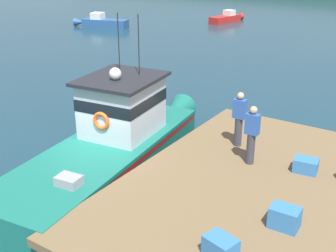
{
  "coord_description": "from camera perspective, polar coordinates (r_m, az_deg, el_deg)",
  "views": [
    {
      "loc": [
        8.17,
        -8.99,
        6.66
      ],
      "look_at": [
        1.2,
        1.58,
        1.4
      ],
      "focal_mm": 46.86,
      "sensor_mm": 36.0,
      "label": 1
    }
  ],
  "objects": [
    {
      "name": "moored_boat_outer_mooring",
      "position": [
        39.32,
        -8.64,
        13.18
      ],
      "size": [
        4.98,
        2.3,
        1.25
      ],
      "color": "#285184",
      "rests_on": "ground"
    },
    {
      "name": "crate_single_by_cleat",
      "position": [
        8.6,
        6.85,
        -15.34
      ],
      "size": [
        0.69,
        0.58,
        0.4
      ],
      "primitive_type": "cube",
      "rotation": [
        0.0,
        0.0,
        -0.25
      ],
      "color": "#3370B2",
      "rests_on": "dock"
    },
    {
      "name": "dock",
      "position": [
        11.11,
        11.19,
        -8.12
      ],
      "size": [
        6.0,
        9.0,
        1.2
      ],
      "color": "#4C3D2D",
      "rests_on": "ground"
    },
    {
      "name": "deckhand_further_back",
      "position": [
        11.71,
        10.83,
        -1.01
      ],
      "size": [
        0.36,
        0.22,
        1.63
      ],
      "color": "#383842",
      "rests_on": "dock"
    },
    {
      "name": "main_fishing_boat",
      "position": [
        13.42,
        -7.22,
        -2.55
      ],
      "size": [
        3.52,
        9.95,
        4.8
      ],
      "color": "#196B5B",
      "rests_on": "ground"
    },
    {
      "name": "crate_stack_mid_dock",
      "position": [
        9.56,
        14.93,
        -11.43
      ],
      "size": [
        0.61,
        0.45,
        0.47
      ],
      "primitive_type": "cube",
      "rotation": [
        0.0,
        0.0,
        0.03
      ],
      "color": "#3370B2",
      "rests_on": "dock"
    },
    {
      "name": "moored_boat_far_right",
      "position": [
        41.98,
        7.69,
        13.73
      ],
      "size": [
        1.76,
        4.33,
        1.08
      ],
      "color": "red",
      "rests_on": "ground"
    },
    {
      "name": "deckhand_by_the_boat",
      "position": [
        12.72,
        9.24,
        1.04
      ],
      "size": [
        0.36,
        0.22,
        1.63
      ],
      "color": "#383842",
      "rests_on": "dock"
    },
    {
      "name": "ground_plane",
      "position": [
        13.85,
        -7.82,
        -6.41
      ],
      "size": [
        200.0,
        200.0,
        0.0
      ],
      "primitive_type": "plane",
      "color": "#193847"
    },
    {
      "name": "crate_single_far",
      "position": [
        11.9,
        17.47,
        -4.91
      ],
      "size": [
        0.65,
        0.52,
        0.36
      ],
      "primitive_type": "cube",
      "rotation": [
        0.0,
        0.0,
        0.14
      ],
      "color": "#3370B2",
      "rests_on": "dock"
    }
  ]
}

